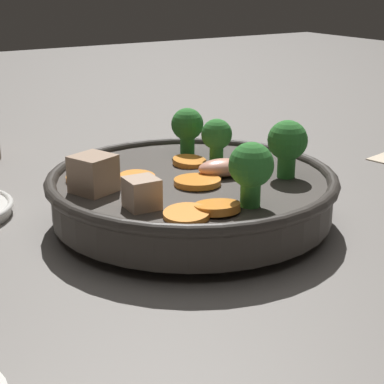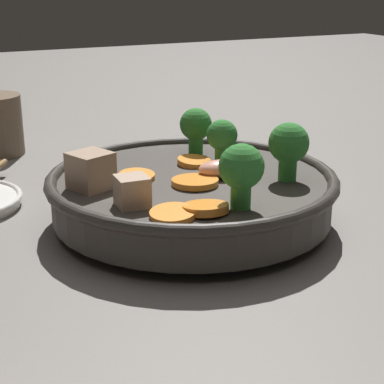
% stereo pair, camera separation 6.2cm
% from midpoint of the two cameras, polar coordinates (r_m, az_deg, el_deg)
% --- Properties ---
extents(ground_plane, '(3.00, 3.00, 0.00)m').
position_cam_midpoint_polar(ground_plane, '(0.63, 2.82, -2.76)').
color(ground_plane, slate).
extents(stirfry_bowl, '(0.28, 0.28, 0.10)m').
position_cam_midpoint_polar(stirfry_bowl, '(0.62, 2.95, 0.20)').
color(stirfry_bowl, '#38332D').
rests_on(stirfry_bowl, ground_plane).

